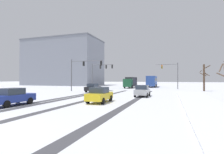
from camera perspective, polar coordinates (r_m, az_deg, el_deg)
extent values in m
cube|color=#424247|center=(24.59, -15.04, -6.41)|extent=(0.91, 33.18, 0.01)
cube|color=#424247|center=(23.99, -12.80, -6.56)|extent=(0.94, 33.18, 0.01)
cube|color=#424247|center=(20.91, 7.52, -7.44)|extent=(0.80, 33.18, 0.01)
cube|color=#424247|center=(22.51, -5.81, -6.96)|extent=(0.78, 33.18, 0.01)
cube|color=white|center=(19.27, 27.62, -7.78)|extent=(4.00, 33.18, 0.12)
cylinder|color=#56565B|center=(36.93, -13.01, 0.55)|extent=(0.18, 0.18, 6.50)
cylinder|color=#56565B|center=(35.56, -8.20, 5.19)|extent=(6.81, 0.36, 0.12)
cube|color=black|center=(35.79, -9.19, 4.27)|extent=(0.33, 0.25, 0.90)
sphere|color=red|center=(35.96, -9.08, 4.72)|extent=(0.20, 0.20, 0.20)
sphere|color=black|center=(35.94, -9.08, 4.25)|extent=(0.20, 0.20, 0.20)
sphere|color=black|center=(35.91, -9.08, 3.77)|extent=(0.20, 0.20, 0.20)
cube|color=black|center=(34.34, -3.54, 4.47)|extent=(0.33, 0.25, 0.90)
sphere|color=red|center=(34.52, -3.45, 4.94)|extent=(0.20, 0.20, 0.20)
sphere|color=black|center=(34.49, -3.45, 4.45)|extent=(0.20, 0.20, 0.20)
sphere|color=black|center=(34.46, -3.45, 3.95)|extent=(0.20, 0.20, 0.20)
cylinder|color=#56565B|center=(45.75, -6.44, 0.30)|extent=(0.18, 0.18, 6.50)
cylinder|color=#56565B|center=(44.55, -3.11, 3.99)|extent=(5.89, 0.52, 0.12)
cube|color=black|center=(44.77, -3.79, 3.27)|extent=(0.34, 0.26, 0.90)
sphere|color=red|center=(44.93, -3.70, 3.63)|extent=(0.20, 0.20, 0.20)
sphere|color=black|center=(44.91, -3.70, 3.25)|extent=(0.20, 0.20, 0.20)
sphere|color=black|center=(44.89, -3.70, 2.87)|extent=(0.20, 0.20, 0.20)
cube|color=black|center=(44.08, -1.89, 3.33)|extent=(0.34, 0.26, 0.90)
sphere|color=red|center=(44.24, -1.81, 3.70)|extent=(0.20, 0.20, 0.20)
sphere|color=black|center=(44.22, -1.81, 3.31)|extent=(0.20, 0.20, 0.20)
sphere|color=black|center=(44.20, -1.81, 2.93)|extent=(0.20, 0.20, 0.20)
cube|color=black|center=(43.44, 0.06, 3.39)|extent=(0.34, 0.26, 0.90)
sphere|color=red|center=(43.61, 0.14, 3.76)|extent=(0.20, 0.20, 0.20)
sphere|color=black|center=(43.58, 0.14, 3.37)|extent=(0.20, 0.20, 0.20)
sphere|color=black|center=(43.56, 0.14, 2.98)|extent=(0.20, 0.20, 0.20)
cylinder|color=#56565B|center=(45.50, 20.55, 0.34)|extent=(0.18, 0.18, 6.50)
cylinder|color=#56565B|center=(45.80, 17.21, 3.90)|extent=(5.31, 0.47, 0.12)
cube|color=#B79319|center=(45.86, 15.89, 3.20)|extent=(0.34, 0.26, 0.90)
sphere|color=red|center=(45.73, 15.86, 3.58)|extent=(0.20, 0.20, 0.20)
sphere|color=black|center=(45.71, 15.86, 3.21)|extent=(0.20, 0.20, 0.20)
sphere|color=black|center=(45.69, 15.86, 2.83)|extent=(0.20, 0.20, 0.20)
cube|color=black|center=(33.94, -6.19, -3.72)|extent=(1.78, 4.13, 0.70)
cube|color=#2D3847|center=(33.77, -6.30, -2.63)|extent=(1.59, 1.93, 0.60)
cylinder|color=black|center=(35.45, -6.47, -4.15)|extent=(0.23, 0.64, 0.64)
cylinder|color=black|center=(34.77, -4.07, -4.22)|extent=(0.23, 0.64, 0.64)
cylinder|color=black|center=(33.19, -8.41, -4.39)|extent=(0.23, 0.64, 0.64)
cylinder|color=black|center=(32.47, -5.88, -4.47)|extent=(0.23, 0.64, 0.64)
cube|color=#B7BABF|center=(25.36, 9.83, -4.74)|extent=(1.74, 4.12, 0.70)
cube|color=#2D3847|center=(25.17, 9.77, -3.29)|extent=(1.58, 1.91, 0.60)
cylinder|color=black|center=(26.77, 8.55, -5.28)|extent=(0.23, 0.64, 0.64)
cylinder|color=black|center=(26.52, 12.00, -5.31)|extent=(0.23, 0.64, 0.64)
cylinder|color=black|center=(24.28, 7.45, -5.75)|extent=(0.23, 0.64, 0.64)
cylinder|color=black|center=(24.01, 11.25, -5.80)|extent=(0.23, 0.64, 0.64)
cube|color=yellow|center=(18.74, -3.98, -6.19)|extent=(1.82, 4.15, 0.70)
cube|color=#2D3847|center=(18.55, -4.14, -4.23)|extent=(1.62, 1.95, 0.60)
cylinder|color=black|center=(20.25, -4.84, -6.77)|extent=(0.24, 0.65, 0.64)
cylinder|color=black|center=(19.71, -0.44, -6.94)|extent=(0.24, 0.65, 0.64)
cylinder|color=black|center=(17.92, -7.87, -7.56)|extent=(0.24, 0.65, 0.64)
cylinder|color=black|center=(17.32, -2.97, -7.81)|extent=(0.24, 0.65, 0.64)
cube|color=#233899|center=(19.11, -29.53, -5.99)|extent=(1.84, 4.16, 0.70)
cube|color=#2D3847|center=(18.96, -29.87, -4.06)|extent=(1.62, 1.95, 0.60)
cylinder|color=black|center=(20.57, -28.26, -6.59)|extent=(0.24, 0.65, 0.64)
cylinder|color=black|center=(19.40, -25.09, -6.97)|extent=(0.24, 0.65, 0.64)
cylinder|color=black|center=(17.72, -31.02, -7.55)|extent=(0.24, 0.65, 0.64)
cube|color=#284793|center=(56.02, 12.83, -1.22)|extent=(2.69, 11.04, 2.90)
cube|color=#283342|center=(56.02, 12.83, -0.86)|extent=(2.71, 10.16, 0.90)
cylinder|color=black|center=(52.13, 13.78, -2.85)|extent=(0.32, 0.96, 0.96)
cylinder|color=black|center=(52.34, 11.18, -2.85)|extent=(0.32, 0.96, 0.96)
cylinder|color=black|center=(59.26, 14.24, -2.59)|extent=(0.32, 0.96, 0.96)
cylinder|color=black|center=(59.45, 11.95, -2.59)|extent=(0.32, 0.96, 0.96)
cube|color=#194C2D|center=(46.78, 5.16, -1.90)|extent=(2.17, 2.27, 2.10)
cube|color=#333338|center=(50.36, 6.26, -1.53)|extent=(2.36, 5.27, 2.60)
cylinder|color=black|center=(46.99, 6.49, -3.18)|extent=(0.31, 0.85, 0.84)
cylinder|color=black|center=(47.51, 4.12, -3.15)|extent=(0.31, 0.85, 0.84)
cylinder|color=black|center=(51.55, 7.74, -2.95)|extent=(0.31, 0.85, 0.84)
cylinder|color=black|center=(52.03, 5.56, -2.94)|extent=(0.31, 0.85, 0.84)
cylinder|color=brown|center=(24.43, 31.87, 2.59)|extent=(0.81, 1.40, 1.06)
cylinder|color=brown|center=(24.25, 32.61, 2.81)|extent=(0.30, 0.87, 0.87)
cylinder|color=brown|center=(23.57, 32.41, 0.33)|extent=(1.18, 1.38, 0.82)
cylinder|color=#4C3828|center=(40.66, 27.68, -0.21)|extent=(0.36, 0.36, 5.50)
cylinder|color=#4C3828|center=(40.36, 28.21, 0.94)|extent=(0.91, 0.81, 0.66)
cylinder|color=#4C3828|center=(41.37, 28.33, 2.78)|extent=(1.27, 1.32, 0.84)
cylinder|color=#4C3828|center=(40.14, 28.31, 0.79)|extent=(1.29, 0.83, 0.68)
cylinder|color=#4C3828|center=(40.89, 26.86, 1.70)|extent=(0.69, 1.16, 0.56)
cylinder|color=#4C3828|center=(40.10, 27.47, 0.71)|extent=(1.19, 0.62, 0.72)
cube|color=gray|center=(75.54, -15.40, 4.29)|extent=(29.74, 16.44, 17.97)
cube|color=slate|center=(76.89, -15.38, 11.16)|extent=(30.04, 16.74, 0.50)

